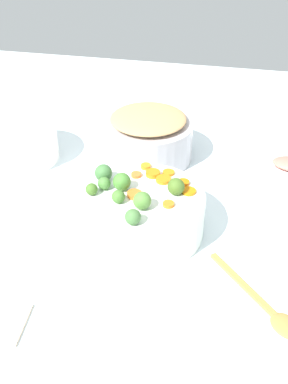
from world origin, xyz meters
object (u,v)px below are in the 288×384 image
(serving_bowl_carrots, at_px, (144,214))
(wooden_spoon, at_px, (271,311))
(casserole_dish, at_px, (17,143))
(metal_pot, at_px, (148,140))

(serving_bowl_carrots, xyz_separation_m, wooden_spoon, (-0.31, 0.20, -0.05))
(casserole_dish, bearing_deg, serving_bowl_carrots, 149.46)
(serving_bowl_carrots, height_order, metal_pot, metal_pot)
(serving_bowl_carrots, distance_m, metal_pot, 0.36)
(metal_pot, distance_m, casserole_dish, 0.40)
(wooden_spoon, relative_size, casserole_dish, 0.93)
(serving_bowl_carrots, distance_m, wooden_spoon, 0.37)
(wooden_spoon, xyz_separation_m, casserole_dish, (0.76, -0.47, 0.05))
(metal_pot, bearing_deg, wooden_spoon, 123.42)
(serving_bowl_carrots, xyz_separation_m, metal_pot, (0.06, -0.36, 0.00))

